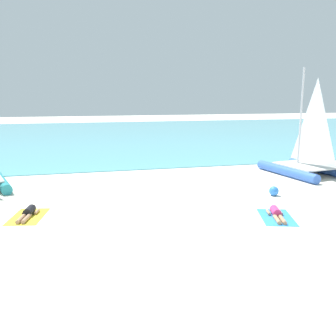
{
  "coord_description": "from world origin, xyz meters",
  "views": [
    {
      "loc": [
        -3.84,
        -10.51,
        4.27
      ],
      "look_at": [
        0.0,
        4.64,
        1.2
      ],
      "focal_mm": 39.43,
      "sensor_mm": 36.0,
      "label": 1
    }
  ],
  "objects": [
    {
      "name": "ground_plane",
      "position": [
        0.0,
        10.0,
        0.0
      ],
      "size": [
        120.0,
        120.0,
        0.0
      ],
      "primitive_type": "plane",
      "color": "silver"
    },
    {
      "name": "ocean_water",
      "position": [
        0.0,
        30.3,
        0.03
      ],
      "size": [
        120.0,
        40.0,
        0.05
      ],
      "primitive_type": "cube",
      "color": "#5BB2C1",
      "rests_on": "ground"
    },
    {
      "name": "sailboat_blue",
      "position": [
        8.32,
        6.88,
        0.86
      ],
      "size": [
        3.47,
        4.8,
        5.77
      ],
      "rotation": [
        0.0,
        0.0,
        0.16
      ],
      "color": "blue",
      "rests_on": "ground"
    },
    {
      "name": "towel_left",
      "position": [
        -5.61,
        2.99,
        0.01
      ],
      "size": [
        1.44,
        2.08,
        0.01
      ],
      "primitive_type": "cube",
      "rotation": [
        0.0,
        0.0,
        -0.19
      ],
      "color": "yellow",
      "rests_on": "ground"
    },
    {
      "name": "sunbather_left",
      "position": [
        -5.6,
        3.06,
        0.13
      ],
      "size": [
        0.69,
        1.56,
        0.3
      ],
      "rotation": [
        0.0,
        0.0,
        -0.19
      ],
      "color": "black",
      "rests_on": "towel_left"
    },
    {
      "name": "towel_right",
      "position": [
        3.01,
        0.72,
        0.01
      ],
      "size": [
        1.63,
        2.14,
        0.01
      ],
      "primitive_type": "cube",
      "rotation": [
        0.0,
        0.0,
        -0.31
      ],
      "color": "#338CD8",
      "rests_on": "ground"
    },
    {
      "name": "sunbather_right",
      "position": [
        3.03,
        0.79,
        0.13
      ],
      "size": [
        0.84,
        1.54,
        0.3
      ],
      "rotation": [
        0.0,
        0.0,
        -0.31
      ],
      "color": "#D83372",
      "rests_on": "towel_right"
    },
    {
      "name": "beach_ball",
      "position": [
        4.42,
        3.38,
        0.21
      ],
      "size": [
        0.42,
        0.42,
        0.42
      ],
      "primitive_type": "sphere",
      "color": "#337FE5",
      "rests_on": "ground"
    }
  ]
}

